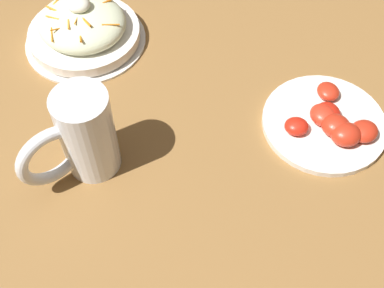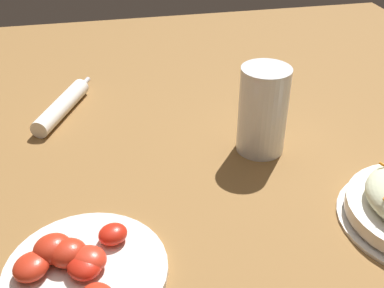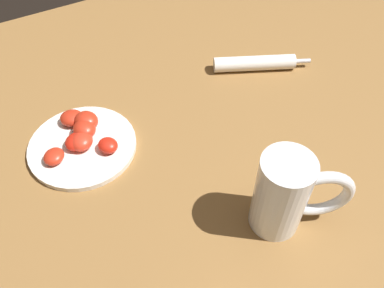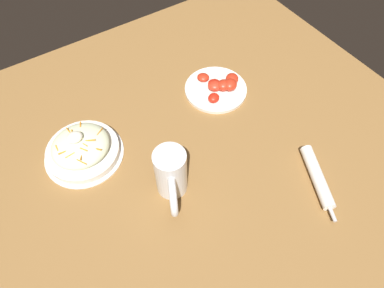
# 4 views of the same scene
# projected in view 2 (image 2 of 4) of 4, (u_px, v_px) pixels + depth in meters

# --- Properties ---
(ground_plane) EXTENTS (1.43, 1.43, 0.00)m
(ground_plane) POSITION_uv_depth(u_px,v_px,m) (210.00, 147.00, 0.80)
(ground_plane) COLOR olive
(beer_mug) EXTENTS (0.10, 0.14, 0.15)m
(beer_mug) POSITION_uv_depth(u_px,v_px,m) (263.00, 112.00, 0.77)
(beer_mug) COLOR white
(beer_mug) RESTS_ON ground_plane
(napkin_roll) EXTENTS (0.11, 0.20, 0.03)m
(napkin_roll) POSITION_uv_depth(u_px,v_px,m) (62.00, 106.00, 0.89)
(napkin_roll) COLOR white
(napkin_roll) RESTS_ON ground_plane
(tomato_plate) EXTENTS (0.20, 0.20, 0.04)m
(tomato_plate) POSITION_uv_depth(u_px,v_px,m) (80.00, 266.00, 0.56)
(tomato_plate) COLOR white
(tomato_plate) RESTS_ON ground_plane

